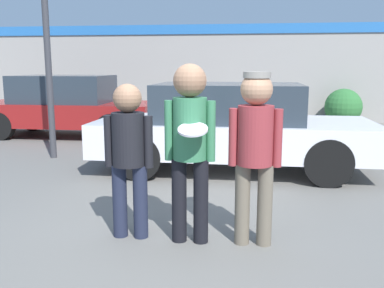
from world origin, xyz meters
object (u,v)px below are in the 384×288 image
Objects in this scene: person_left at (129,149)px; parked_car_near at (232,127)px; person_middle_with_frisbee at (190,138)px; shrub at (343,107)px; parked_car_far at (67,106)px; person_right at (255,143)px.

person_left reaches higher than parked_car_near.
person_middle_with_frisbee reaches higher than person_left.
parked_car_near is (0.91, 3.07, -0.18)m from person_left.
shrub is at bearing 70.06° from person_middle_with_frisbee.
parked_car_near is 4.21× the size of shrub.
parked_car_near is 1.04× the size of parked_car_far.
person_left is at bearing -106.46° from parked_car_near.
person_middle_with_frisbee is at bearing -95.05° from parked_car_near.
parked_car_far is 4.06× the size of shrub.
person_middle_with_frisbee is at bearing -177.58° from person_right.
shrub is at bearing 66.56° from person_left.
shrub is (7.35, 3.02, -0.21)m from parked_car_far.
person_left is 0.36× the size of parked_car_far.
person_right is 9.57m from shrub.
parked_car_far is at bearing 118.90° from person_left.
shrub is (2.70, 9.17, -0.48)m from person_right.
person_right is at bearing -0.76° from person_left.
person_right reaches higher than parked_car_near.
person_middle_with_frisbee is 1.04× the size of person_right.
shrub is (3.06, 6.08, -0.20)m from parked_car_near.
person_middle_with_frisbee reaches higher than parked_car_far.
parked_car_far is at bearing -157.66° from shrub.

